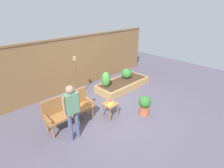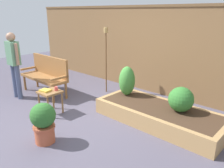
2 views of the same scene
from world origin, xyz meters
name	(u,v)px [view 1 (image 1 of 2)]	position (x,y,z in m)	size (l,w,h in m)	color
ground_plane	(119,113)	(0.00, 0.00, 0.00)	(14.00, 14.00, 0.00)	#514C5B
fence_back	(73,64)	(0.00, 2.60, 1.09)	(8.40, 0.14, 2.16)	brown
garden_bench	(68,107)	(-1.44, 0.68, 0.54)	(1.44, 0.48, 0.94)	#936033
side_table	(110,106)	(-0.34, 0.06, 0.40)	(0.40, 0.40, 0.48)	olive
cup_on_table	(110,100)	(-0.27, 0.16, 0.52)	(0.11, 0.07, 0.08)	#CC4C47
book_on_table	(110,104)	(-0.40, -0.01, 0.50)	(0.21, 0.17, 0.03)	gold
potted_boxwood	(145,105)	(0.53, -0.63, 0.37)	(0.40, 0.40, 0.67)	#B75638
raised_planter_bed	(123,84)	(1.51, 1.21, 0.15)	(2.40, 1.00, 0.30)	#AD8451
shrub_near_bench	(106,79)	(0.63, 1.32, 0.61)	(0.34, 0.34, 0.62)	brown
shrub_far_corner	(127,73)	(1.86, 1.32, 0.52)	(0.45, 0.45, 0.45)	brown
tiki_torch	(76,71)	(-0.42, 1.76, 1.13)	(0.10, 0.10, 1.64)	brown
person_by_bench	(72,109)	(-1.69, 0.01, 0.93)	(0.47, 0.20, 1.56)	#475170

